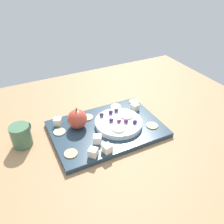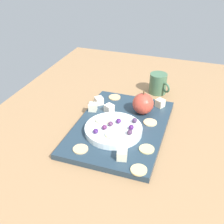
# 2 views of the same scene
# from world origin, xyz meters

# --- Properties ---
(table) EXTENTS (1.35, 1.00, 0.04)m
(table) POSITION_xyz_m (0.00, 0.00, 0.02)
(table) COLOR #9D764F
(table) RESTS_ON ground
(platter) EXTENTS (0.40, 0.28, 0.02)m
(platter) POSITION_xyz_m (-0.00, 0.03, 0.05)
(platter) COLOR #253948
(platter) RESTS_ON table
(serving_dish) EXTENTS (0.18, 0.18, 0.02)m
(serving_dish) POSITION_xyz_m (-0.04, 0.04, 0.07)
(serving_dish) COLOR white
(serving_dish) RESTS_ON platter
(apple_whole) EXTENTS (0.07, 0.07, 0.07)m
(apple_whole) POSITION_xyz_m (0.09, -0.01, 0.10)
(apple_whole) COLOR #BB4232
(apple_whole) RESTS_ON platter
(apple_stem) EXTENTS (0.01, 0.00, 0.01)m
(apple_stem) POSITION_xyz_m (0.09, -0.01, 0.14)
(apple_stem) COLOR brown
(apple_stem) RESTS_ON apple_whole
(cheese_cube_0) EXTENTS (0.04, 0.04, 0.03)m
(cheese_cube_0) POSITION_xyz_m (0.10, 0.15, 0.08)
(cheese_cube_0) COLOR #F8E6CE
(cheese_cube_0) RESTS_ON platter
(cheese_cube_1) EXTENTS (0.03, 0.03, 0.03)m
(cheese_cube_1) POSITION_xyz_m (-0.15, -0.02, 0.08)
(cheese_cube_1) COLOR #F1E6C2
(cheese_cube_1) RESTS_ON platter
(cheese_cube_2) EXTENTS (0.04, 0.04, 0.03)m
(cheese_cube_2) POSITION_xyz_m (0.06, 0.09, 0.08)
(cheese_cube_2) COLOR #F5E2CF
(cheese_cube_2) RESTS_ON platter
(cheese_cube_3) EXTENTS (0.03, 0.03, 0.03)m
(cheese_cube_3) POSITION_xyz_m (0.05, 0.15, 0.08)
(cheese_cube_3) COLOR white
(cheese_cube_3) RESTS_ON platter
(cheese_cube_4) EXTENTS (0.04, 0.04, 0.03)m
(cheese_cube_4) POSITION_xyz_m (0.16, -0.06, 0.08)
(cheese_cube_4) COLOR #F9EABF
(cheese_cube_4) RESTS_ON platter
(cracker_0) EXTENTS (0.04, 0.04, 0.00)m
(cracker_0) POSITION_xyz_m (0.16, 0.11, 0.07)
(cracker_0) COLOR #E4B47C
(cracker_0) RESTS_ON platter
(cracker_1) EXTENTS (0.04, 0.04, 0.00)m
(cracker_1) POSITION_xyz_m (0.04, -0.05, 0.07)
(cracker_1) COLOR #E4C18A
(cracker_1) RESTS_ON platter
(cracker_2) EXTENTS (0.04, 0.04, 0.00)m
(cracker_2) POSITION_xyz_m (-0.15, 0.10, 0.07)
(cracker_2) COLOR #DAB581
(cracker_2) RESTS_ON platter
(cracker_3) EXTENTS (0.04, 0.04, 0.00)m
(cracker_3) POSITION_xyz_m (0.16, -0.01, 0.07)
(cracker_3) COLOR #D2B78A
(cracker_3) RESTS_ON platter
(cracker_4) EXTENTS (0.04, 0.04, 0.00)m
(cracker_4) POSITION_xyz_m (-0.09, -0.07, 0.07)
(cracker_4) COLOR #DAC382
(cracker_4) RESTS_ON platter
(cracker_5) EXTENTS (0.04, 0.04, 0.00)m
(cracker_5) POSITION_xyz_m (-0.18, -0.07, 0.07)
(cracker_5) COLOR #D8C281
(cracker_5) RESTS_ON platter
(grape_0) EXTENTS (0.02, 0.02, 0.01)m
(grape_0) POSITION_xyz_m (-0.02, 0.03, 0.09)
(grape_0) COLOR #461C63
(grape_0) RESTS_ON serving_dish
(grape_1) EXTENTS (0.02, 0.02, 0.01)m
(grape_1) POSITION_xyz_m (-0.06, -0.01, 0.09)
(grape_1) COLOR #4A2E4C
(grape_1) RESTS_ON serving_dish
(grape_2) EXTENTS (0.02, 0.02, 0.02)m
(grape_2) POSITION_xyz_m (0.00, -0.01, 0.09)
(grape_2) COLOR #432C4D
(grape_2) RESTS_ON serving_dish
(grape_3) EXTENTS (0.02, 0.02, 0.02)m
(grape_3) POSITION_xyz_m (-0.04, -0.01, 0.09)
(grape_3) COLOR #491C62
(grape_3) RESTS_ON serving_dish
(grape_4) EXTENTS (0.02, 0.02, 0.01)m
(grape_4) POSITION_xyz_m (-0.04, 0.05, 0.09)
(grape_4) COLOR #542E52
(grape_4) RESTS_ON serving_dish
(grape_5) EXTENTS (0.02, 0.02, 0.01)m
(grape_5) POSITION_xyz_m (-0.09, 0.08, 0.09)
(grape_5) COLOR #3F1E62
(grape_5) RESTS_ON serving_dish
(grape_6) EXTENTS (0.02, 0.02, 0.01)m
(grape_6) POSITION_xyz_m (-0.06, 0.06, 0.09)
(grape_6) COLOR #582355
(grape_6) RESTS_ON serving_dish
(apple_slice_0) EXTENTS (0.05, 0.05, 0.01)m
(apple_slice_0) POSITION_xyz_m (-0.02, 0.09, 0.09)
(apple_slice_0) COLOR beige
(apple_slice_0) RESTS_ON serving_dish
(apple_slice_1) EXTENTS (0.05, 0.05, 0.01)m
(apple_slice_1) POSITION_xyz_m (-0.08, 0.03, 0.09)
(apple_slice_1) COLOR beige
(apple_slice_1) RESTS_ON serving_dish
(cup) EXTENTS (0.08, 0.09, 0.08)m
(cup) POSITION_xyz_m (0.29, -0.03, 0.08)
(cup) COLOR #446B4D
(cup) RESTS_ON table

